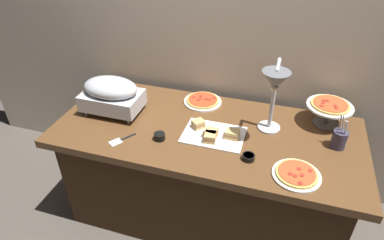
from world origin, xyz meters
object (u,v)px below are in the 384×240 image
object	(u,v)px
heat_lamp	(275,86)
serving_spatula	(122,140)
sauce_cup_near	(248,157)
pizza_plate_raised_stand	(330,108)
utensil_holder	(339,139)
pizza_plate_center	(203,101)
chafing_dish	(111,94)
sandwich_platter	(214,134)
pizza_plate_front	(297,174)
sauce_cup_far	(159,136)

from	to	relation	value
heat_lamp	serving_spatula	bearing A→B (deg)	-163.10
sauce_cup_near	serving_spatula	bearing A→B (deg)	-176.24
pizza_plate_raised_stand	utensil_holder	xyz separation A→B (m)	(0.06, -0.23, -0.07)
pizza_plate_center	sauce_cup_near	world-z (taller)	same
pizza_plate_raised_stand	serving_spatula	world-z (taller)	pizza_plate_raised_stand
chafing_dish	heat_lamp	world-z (taller)	heat_lamp
pizza_plate_center	pizza_plate_raised_stand	xyz separation A→B (m)	(0.82, -0.02, 0.11)
chafing_dish	utensil_holder	size ratio (longest dim) A/B	1.78
chafing_dish	pizza_plate_center	xyz separation A→B (m)	(0.54, 0.29, -0.13)
sandwich_platter	utensil_holder	size ratio (longest dim) A/B	1.71
heat_lamp	sauce_cup_near	world-z (taller)	heat_lamp
pizza_plate_front	heat_lamp	bearing A→B (deg)	125.89
sandwich_platter	serving_spatula	world-z (taller)	sandwich_platter
sandwich_platter	sauce_cup_far	world-z (taller)	sandwich_platter
chafing_dish	sauce_cup_near	bearing A→B (deg)	-12.80
sauce_cup_far	sauce_cup_near	bearing A→B (deg)	-2.66
heat_lamp	sandwich_platter	bearing A→B (deg)	-170.37
chafing_dish	pizza_plate_raised_stand	xyz separation A→B (m)	(1.35, 0.27, -0.02)
chafing_dish	sauce_cup_near	world-z (taller)	chafing_dish
sandwich_platter	heat_lamp	bearing A→B (deg)	9.63
pizza_plate_front	pizza_plate_raised_stand	xyz separation A→B (m)	(0.15, 0.54, 0.11)
pizza_plate_center	sauce_cup_far	size ratio (longest dim) A/B	3.87
pizza_plate_center	sandwich_platter	xyz separation A→B (m)	(0.17, -0.36, 0.01)
sauce_cup_far	utensil_holder	world-z (taller)	utensil_holder
heat_lamp	sandwich_platter	size ratio (longest dim) A/B	1.29
heat_lamp	pizza_plate_raised_stand	bearing A→B (deg)	40.12
pizza_plate_front	sandwich_platter	size ratio (longest dim) A/B	0.69
chafing_dish	sandwich_platter	xyz separation A→B (m)	(0.71, -0.07, -0.12)
sandwich_platter	sauce_cup_near	bearing A→B (deg)	-32.41
utensil_holder	sauce_cup_far	bearing A→B (deg)	-166.81
pizza_plate_front	pizza_plate_center	size ratio (longest dim) A/B	0.96
heat_lamp	utensil_holder	bearing A→B (deg)	8.63
utensil_holder	pizza_plate_front	bearing A→B (deg)	-123.74
sauce_cup_near	heat_lamp	bearing A→B (deg)	69.79
pizza_plate_raised_stand	heat_lamp	bearing A→B (deg)	-139.88
heat_lamp	pizza_plate_raised_stand	world-z (taller)	heat_lamp
pizza_plate_front	sauce_cup_far	bearing A→B (deg)	174.09
sauce_cup_far	utensil_holder	bearing A→B (deg)	13.19
sauce_cup_far	pizza_plate_raised_stand	bearing A→B (deg)	25.94
sauce_cup_far	serving_spatula	xyz separation A→B (m)	(-0.21, -0.07, -0.02)
chafing_dish	pizza_plate_center	world-z (taller)	chafing_dish
pizza_plate_front	utensil_holder	bearing A→B (deg)	56.26
utensil_holder	sandwich_platter	bearing A→B (deg)	-170.93
sauce_cup_near	sandwich_platter	bearing A→B (deg)	147.59
chafing_dish	pizza_plate_raised_stand	distance (m)	1.38
serving_spatula	pizza_plate_raised_stand	bearing A→B (deg)	24.75
pizza_plate_front	serving_spatula	world-z (taller)	pizza_plate_front
sauce_cup_near	sauce_cup_far	xyz separation A→B (m)	(-0.54, 0.02, 0.00)
utensil_holder	chafing_dish	bearing A→B (deg)	-178.06
chafing_dish	pizza_plate_center	distance (m)	0.62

